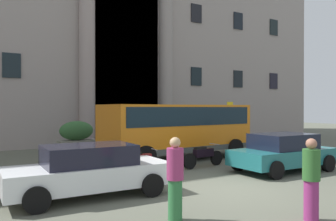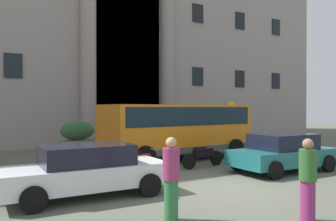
% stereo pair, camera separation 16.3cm
% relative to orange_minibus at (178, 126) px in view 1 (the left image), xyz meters
% --- Properties ---
extents(ground_plane, '(80.00, 64.00, 0.12)m').
position_rel_orange_minibus_xyz_m(ground_plane, '(-1.85, -5.50, -1.58)').
color(ground_plane, '#585B4C').
extents(orange_minibus, '(7.13, 2.98, 2.51)m').
position_rel_orange_minibus_xyz_m(orange_minibus, '(0.00, 0.00, 0.00)').
color(orange_minibus, orange).
rests_on(orange_minibus, ground_plane).
extents(bus_stop_sign, '(0.44, 0.08, 2.71)m').
position_rel_orange_minibus_xyz_m(bus_stop_sign, '(4.74, 1.75, 0.15)').
color(bus_stop_sign, olive).
rests_on(bus_stop_sign, ground_plane).
extents(hedge_planter_entrance_right, '(1.89, 0.86, 1.67)m').
position_rel_orange_minibus_xyz_m(hedge_planter_entrance_right, '(-3.25, 4.83, -0.71)').
color(hedge_planter_entrance_right, gray).
rests_on(hedge_planter_entrance_right, ground_plane).
extents(hedge_planter_west, '(1.67, 0.71, 1.44)m').
position_rel_orange_minibus_xyz_m(hedge_planter_west, '(7.53, 5.03, -0.83)').
color(hedge_planter_west, gray).
rests_on(hedge_planter_west, ground_plane).
extents(hedge_planter_entrance_left, '(1.98, 0.99, 1.65)m').
position_rel_orange_minibus_xyz_m(hedge_planter_entrance_left, '(2.92, 4.78, -0.72)').
color(hedge_planter_entrance_left, gray).
rests_on(hedge_planter_entrance_left, ground_plane).
extents(parked_sedan_far, '(4.12, 2.11, 1.40)m').
position_rel_orange_minibus_xyz_m(parked_sedan_far, '(1.75, -4.49, -0.80)').
color(parked_sedan_far, '#1D6366').
rests_on(parked_sedan_far, ground_plane).
extents(parked_estate_mid, '(4.34, 2.04, 1.38)m').
position_rel_orange_minibus_xyz_m(parked_estate_mid, '(-5.62, -4.18, -0.81)').
color(parked_estate_mid, silver).
rests_on(parked_estate_mid, ground_plane).
extents(motorcycle_far_end, '(1.94, 0.56, 0.89)m').
position_rel_orange_minibus_xyz_m(motorcycle_far_end, '(-3.22, -2.34, -1.06)').
color(motorcycle_far_end, black).
rests_on(motorcycle_far_end, ground_plane).
extents(scooter_by_planter, '(2.07, 0.60, 0.89)m').
position_rel_orange_minibus_xyz_m(scooter_by_planter, '(5.79, -2.33, -1.06)').
color(scooter_by_planter, black).
rests_on(scooter_by_planter, ground_plane).
extents(motorcycle_near_kerb, '(2.06, 0.55, 0.89)m').
position_rel_orange_minibus_xyz_m(motorcycle_near_kerb, '(-0.30, -2.25, -1.06)').
color(motorcycle_near_kerb, black).
rests_on(motorcycle_near_kerb, ground_plane).
extents(pedestrian_woman_dark_dress, '(0.36, 0.36, 1.76)m').
position_rel_orange_minibus_xyz_m(pedestrian_woman_dark_dress, '(-4.71, -7.01, -0.63)').
color(pedestrian_woman_dark_dress, '#2E703C').
rests_on(pedestrian_woman_dark_dress, ground_plane).
extents(pedestrian_woman_with_bag, '(0.36, 0.36, 1.74)m').
position_rel_orange_minibus_xyz_m(pedestrian_woman_with_bag, '(-2.28, -8.54, -0.64)').
color(pedestrian_woman_with_bag, '#8F2C6C').
rests_on(pedestrian_woman_with_bag, ground_plane).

